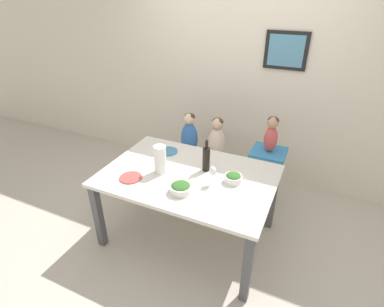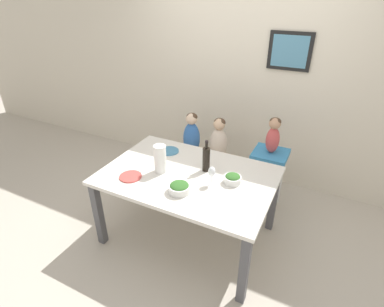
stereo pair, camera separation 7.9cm
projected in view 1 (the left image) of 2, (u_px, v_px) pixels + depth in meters
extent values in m
plane|color=#BCB2A3|center=(189.00, 234.00, 3.15)|extent=(14.00, 14.00, 0.00)
cube|color=beige|center=(239.00, 74.00, 3.65)|extent=(10.00, 0.06, 2.70)
cube|color=black|center=(286.00, 51.00, 3.26)|extent=(0.46, 0.02, 0.41)
cube|color=teal|center=(286.00, 51.00, 3.25)|extent=(0.38, 0.00, 0.33)
cube|color=silver|center=(188.00, 176.00, 2.80)|extent=(1.58, 1.08, 0.03)
cube|color=#4C4C51|center=(98.00, 216.00, 2.87)|extent=(0.07, 0.07, 0.72)
cube|color=#4C4C51|center=(247.00, 268.00, 2.33)|extent=(0.07, 0.07, 0.72)
cube|color=#4C4C51|center=(151.00, 168.00, 3.63)|extent=(0.07, 0.07, 0.72)
cube|color=#4C4C51|center=(272.00, 199.00, 3.09)|extent=(0.07, 0.07, 0.72)
cylinder|color=silver|center=(173.00, 174.00, 3.78)|extent=(0.04, 0.04, 0.42)
cylinder|color=silver|center=(196.00, 180.00, 3.67)|extent=(0.04, 0.04, 0.42)
cylinder|color=silver|center=(184.00, 163.00, 4.03)|extent=(0.04, 0.04, 0.42)
cylinder|color=silver|center=(205.00, 168.00, 3.92)|extent=(0.04, 0.04, 0.42)
cube|color=tan|center=(189.00, 155.00, 3.74)|extent=(0.43, 0.42, 0.05)
cylinder|color=silver|center=(198.00, 181.00, 3.65)|extent=(0.04, 0.04, 0.42)
cylinder|color=silver|center=(223.00, 187.00, 3.54)|extent=(0.04, 0.04, 0.42)
cylinder|color=silver|center=(208.00, 168.00, 3.90)|extent=(0.04, 0.04, 0.42)
cylinder|color=silver|center=(231.00, 174.00, 3.79)|extent=(0.04, 0.04, 0.42)
cube|color=tan|center=(216.00, 161.00, 3.61)|extent=(0.43, 0.42, 0.05)
cylinder|color=silver|center=(250.00, 184.00, 3.38)|extent=(0.04, 0.04, 0.67)
cylinder|color=silver|center=(274.00, 189.00, 3.28)|extent=(0.04, 0.04, 0.67)
cylinder|color=silver|center=(256.00, 172.00, 3.59)|extent=(0.04, 0.04, 0.67)
cylinder|color=silver|center=(279.00, 177.00, 3.49)|extent=(0.04, 0.04, 0.67)
cube|color=teal|center=(269.00, 153.00, 3.26)|extent=(0.37, 0.36, 0.05)
ellipsoid|color=#3366B2|center=(189.00, 139.00, 3.62)|extent=(0.20, 0.19, 0.41)
sphere|color=beige|center=(189.00, 119.00, 3.50)|extent=(0.14, 0.14, 0.14)
ellipsoid|color=#473323|center=(190.00, 117.00, 3.50)|extent=(0.13, 0.13, 0.09)
ellipsoid|color=beige|center=(216.00, 144.00, 3.50)|extent=(0.20, 0.19, 0.41)
sphere|color=#D6AD89|center=(217.00, 124.00, 3.37)|extent=(0.14, 0.14, 0.14)
ellipsoid|color=#473323|center=(218.00, 122.00, 3.37)|extent=(0.13, 0.13, 0.09)
ellipsoid|color=#C64C4C|center=(271.00, 139.00, 3.18)|extent=(0.14, 0.13, 0.29)
sphere|color=tan|center=(273.00, 122.00, 3.09)|extent=(0.12, 0.12, 0.12)
ellipsoid|color=#473323|center=(273.00, 121.00, 3.09)|extent=(0.12, 0.12, 0.09)
cylinder|color=black|center=(206.00, 159.00, 2.80)|extent=(0.07, 0.07, 0.24)
cylinder|color=black|center=(207.00, 144.00, 2.72)|extent=(0.03, 0.03, 0.08)
cylinder|color=black|center=(207.00, 142.00, 2.71)|extent=(0.03, 0.03, 0.02)
cylinder|color=white|center=(160.00, 159.00, 2.76)|extent=(0.11, 0.11, 0.27)
cylinder|color=white|center=(212.00, 184.00, 2.65)|extent=(0.06, 0.06, 0.00)
cylinder|color=white|center=(212.00, 180.00, 2.63)|extent=(0.01, 0.01, 0.08)
ellipsoid|color=white|center=(213.00, 171.00, 2.58)|extent=(0.06, 0.06, 0.09)
cylinder|color=white|center=(181.00, 189.00, 2.53)|extent=(0.19, 0.19, 0.06)
ellipsoid|color=#336628|center=(181.00, 186.00, 2.52)|extent=(0.16, 0.16, 0.04)
cylinder|color=white|center=(233.00, 179.00, 2.66)|extent=(0.16, 0.16, 0.06)
ellipsoid|color=#336628|center=(233.00, 176.00, 2.65)|extent=(0.13, 0.13, 0.04)
cylinder|color=#D14C47|center=(131.00, 178.00, 2.73)|extent=(0.20, 0.20, 0.01)
cylinder|color=teal|center=(168.00, 151.00, 3.17)|extent=(0.20, 0.20, 0.01)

